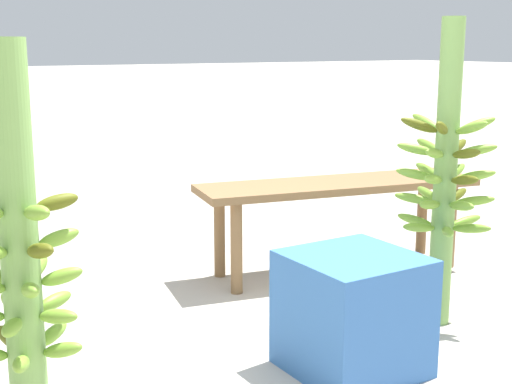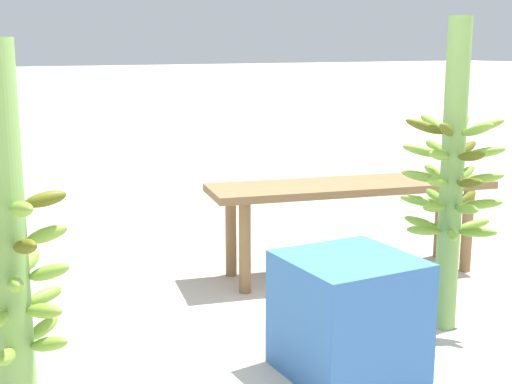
# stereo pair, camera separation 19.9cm
# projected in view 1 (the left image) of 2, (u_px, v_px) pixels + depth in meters

# --- Properties ---
(banana_stalk_left) EXTENTS (0.38, 0.38, 1.25)m
(banana_stalk_left) POSITION_uv_depth(u_px,v_px,m) (20.00, 258.00, 2.15)
(banana_stalk_left) COLOR #7AA851
(banana_stalk_left) RESTS_ON ground_plane
(banana_stalk_center) EXTENTS (0.43, 0.43, 1.35)m
(banana_stalk_center) POSITION_uv_depth(u_px,v_px,m) (445.00, 175.00, 3.09)
(banana_stalk_center) COLOR #7AA851
(banana_stalk_center) RESTS_ON ground_plane
(market_bench) EXTENTS (1.59, 0.70, 0.51)m
(market_bench) POSITION_uv_depth(u_px,v_px,m) (338.00, 195.00, 3.86)
(market_bench) COLOR olive
(market_bench) RESTS_ON ground_plane
(produce_crate) EXTENTS (0.46, 0.46, 0.46)m
(produce_crate) POSITION_uv_depth(u_px,v_px,m) (353.00, 313.00, 2.71)
(produce_crate) COLOR #386BB2
(produce_crate) RESTS_ON ground_plane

